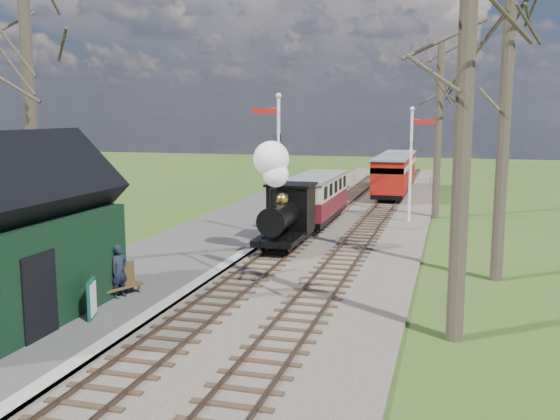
{
  "coord_description": "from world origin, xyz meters",
  "views": [
    {
      "loc": [
        6.32,
        -8.93,
        5.37
      ],
      "look_at": [
        -0.24,
        14.57,
        1.6
      ],
      "focal_mm": 40.0,
      "sensor_mm": 36.0,
      "label": 1
    }
  ],
  "objects_px": {
    "red_carriage_a": "(391,177)",
    "red_carriage_b": "(399,169)",
    "coach": "(316,196)",
    "semaphore_far": "(412,156)",
    "person": "(119,271)",
    "semaphore_near": "(277,156)",
    "station_shed": "(11,239)",
    "locomotive": "(283,203)",
    "sign_board": "(92,299)",
    "bench": "(114,282)"
  },
  "relations": [
    {
      "from": "station_shed",
      "to": "bench",
      "type": "relative_size",
      "value": 3.89
    },
    {
      "from": "semaphore_far",
      "to": "coach",
      "type": "height_order",
      "value": "semaphore_far"
    },
    {
      "from": "semaphore_far",
      "to": "red_carriage_a",
      "type": "bearing_deg",
      "value": 102.5
    },
    {
      "from": "semaphore_far",
      "to": "locomotive",
      "type": "distance_m",
      "value": 9.04
    },
    {
      "from": "locomotive",
      "to": "person",
      "type": "bearing_deg",
      "value": -108.85
    },
    {
      "from": "red_carriage_a",
      "to": "locomotive",
      "type": "bearing_deg",
      "value": -99.4
    },
    {
      "from": "red_carriage_b",
      "to": "person",
      "type": "relative_size",
      "value": 3.35
    },
    {
      "from": "locomotive",
      "to": "sign_board",
      "type": "distance_m",
      "value": 10.04
    },
    {
      "from": "person",
      "to": "station_shed",
      "type": "bearing_deg",
      "value": 163.41
    },
    {
      "from": "station_shed",
      "to": "red_carriage_a",
      "type": "bearing_deg",
      "value": 75.14
    },
    {
      "from": "sign_board",
      "to": "bench",
      "type": "xyz_separation_m",
      "value": [
        -0.49,
        1.91,
        -0.09
      ]
    },
    {
      "from": "station_shed",
      "to": "locomotive",
      "type": "relative_size",
      "value": 1.5
    },
    {
      "from": "semaphore_far",
      "to": "sign_board",
      "type": "bearing_deg",
      "value": -111.28
    },
    {
      "from": "red_carriage_a",
      "to": "person",
      "type": "xyz_separation_m",
      "value": [
        -5.28,
        -23.6,
        -0.54
      ]
    },
    {
      "from": "locomotive",
      "to": "sign_board",
      "type": "relative_size",
      "value": 4.14
    },
    {
      "from": "station_shed",
      "to": "bench",
      "type": "distance_m",
      "value": 3.27
    },
    {
      "from": "red_carriage_a",
      "to": "station_shed",
      "type": "bearing_deg",
      "value": -104.86
    },
    {
      "from": "semaphore_far",
      "to": "person",
      "type": "distance_m",
      "value": 17.29
    },
    {
      "from": "bench",
      "to": "person",
      "type": "bearing_deg",
      "value": -15.69
    },
    {
      "from": "red_carriage_a",
      "to": "red_carriage_b",
      "type": "xyz_separation_m",
      "value": [
        0.0,
        5.5,
        0.0
      ]
    },
    {
      "from": "locomotive",
      "to": "semaphore_near",
      "type": "bearing_deg",
      "value": 113.04
    },
    {
      "from": "station_shed",
      "to": "person",
      "type": "relative_size",
      "value": 4.12
    },
    {
      "from": "semaphore_far",
      "to": "locomotive",
      "type": "xyz_separation_m",
      "value": [
        -4.39,
        -7.78,
        -1.4
      ]
    },
    {
      "from": "red_carriage_a",
      "to": "semaphore_far",
      "type": "bearing_deg",
      "value": -77.5
    },
    {
      "from": "station_shed",
      "to": "red_carriage_a",
      "type": "distance_m",
      "value": 26.91
    },
    {
      "from": "semaphore_far",
      "to": "red_carriage_a",
      "type": "height_order",
      "value": "semaphore_far"
    },
    {
      "from": "coach",
      "to": "red_carriage_a",
      "type": "relative_size",
      "value": 1.31
    },
    {
      "from": "semaphore_near",
      "to": "bench",
      "type": "relative_size",
      "value": 3.85
    },
    {
      "from": "semaphore_near",
      "to": "coach",
      "type": "relative_size",
      "value": 0.92
    },
    {
      "from": "sign_board",
      "to": "station_shed",
      "type": "bearing_deg",
      "value": -163.67
    },
    {
      "from": "station_shed",
      "to": "locomotive",
      "type": "bearing_deg",
      "value": 67.25
    },
    {
      "from": "red_carriage_a",
      "to": "semaphore_near",
      "type": "bearing_deg",
      "value": -103.53
    },
    {
      "from": "red_carriage_a",
      "to": "person",
      "type": "bearing_deg",
      "value": -102.62
    },
    {
      "from": "red_carriage_a",
      "to": "bench",
      "type": "bearing_deg",
      "value": -103.19
    },
    {
      "from": "bench",
      "to": "red_carriage_a",
      "type": "bearing_deg",
      "value": 76.81
    },
    {
      "from": "station_shed",
      "to": "semaphore_far",
      "type": "height_order",
      "value": "semaphore_far"
    },
    {
      "from": "coach",
      "to": "person",
      "type": "xyz_separation_m",
      "value": [
        -2.68,
        -13.88,
        -0.47
      ]
    },
    {
      "from": "locomotive",
      "to": "red_carriage_a",
      "type": "relative_size",
      "value": 0.82
    },
    {
      "from": "semaphore_far",
      "to": "bench",
      "type": "xyz_separation_m",
      "value": [
        -7.29,
        -15.54,
        -2.73
      ]
    },
    {
      "from": "semaphore_near",
      "to": "semaphore_far",
      "type": "bearing_deg",
      "value": 49.4
    },
    {
      "from": "sign_board",
      "to": "person",
      "type": "bearing_deg",
      "value": 98.04
    },
    {
      "from": "coach",
      "to": "semaphore_far",
      "type": "bearing_deg",
      "value": 21.48
    },
    {
      "from": "station_shed",
      "to": "person",
      "type": "xyz_separation_m",
      "value": [
        1.61,
        2.4,
        -1.3
      ]
    },
    {
      "from": "semaphore_near",
      "to": "person",
      "type": "height_order",
      "value": "semaphore_near"
    },
    {
      "from": "locomotive",
      "to": "person",
      "type": "relative_size",
      "value": 2.75
    },
    {
      "from": "coach",
      "to": "bench",
      "type": "relative_size",
      "value": 4.16
    },
    {
      "from": "bench",
      "to": "person",
      "type": "distance_m",
      "value": 0.42
    },
    {
      "from": "person",
      "to": "locomotive",
      "type": "bearing_deg",
      "value": -1.49
    },
    {
      "from": "coach",
      "to": "station_shed",
      "type": "bearing_deg",
      "value": -104.79
    },
    {
      "from": "red_carriage_a",
      "to": "sign_board",
      "type": "relative_size",
      "value": 5.04
    }
  ]
}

